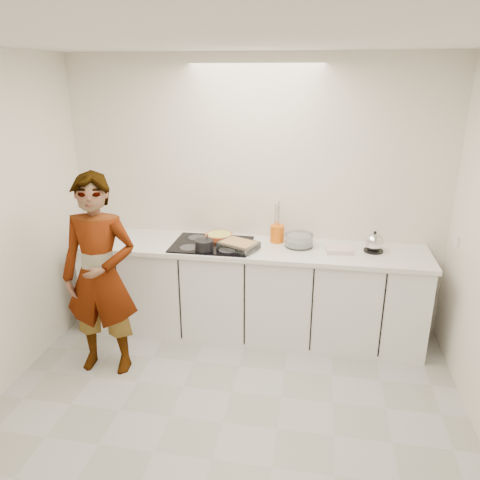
% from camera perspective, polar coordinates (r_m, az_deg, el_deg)
% --- Properties ---
extents(floor, '(3.60, 3.20, 0.00)m').
position_cam_1_polar(floor, '(3.68, -2.11, -21.34)').
color(floor, '#B4B4B4').
rests_on(floor, ground).
extents(ceiling, '(3.60, 3.20, 0.00)m').
position_cam_1_polar(ceiling, '(2.79, -2.83, 23.46)').
color(ceiling, white).
rests_on(ceiling, wall_back).
extents(wall_back, '(3.60, 0.00, 2.60)m').
position_cam_1_polar(wall_back, '(4.50, 1.81, 5.29)').
color(wall_back, white).
rests_on(wall_back, ground).
extents(wall_front, '(3.60, 0.00, 2.60)m').
position_cam_1_polar(wall_front, '(1.68, -14.68, -22.54)').
color(wall_front, white).
rests_on(wall_front, ground).
extents(base_cabinets, '(3.20, 0.58, 0.87)m').
position_cam_1_polar(base_cabinets, '(4.50, 1.13, -6.46)').
color(base_cabinets, white).
rests_on(base_cabinets, floor).
extents(countertop, '(3.24, 0.64, 0.04)m').
position_cam_1_polar(countertop, '(4.32, 1.16, -1.03)').
color(countertop, white).
rests_on(countertop, base_cabinets).
extents(hob, '(0.72, 0.54, 0.01)m').
position_cam_1_polar(hob, '(4.35, -3.43, -0.51)').
color(hob, black).
rests_on(hob, countertop).
extents(tart_dish, '(0.31, 0.31, 0.04)m').
position_cam_1_polar(tart_dish, '(4.48, -2.59, 0.52)').
color(tart_dish, '#C04F25').
rests_on(tart_dish, hob).
extents(saucepan, '(0.22, 0.22, 0.16)m').
position_cam_1_polar(saucepan, '(4.18, -4.39, -0.61)').
color(saucepan, black).
rests_on(saucepan, hob).
extents(baking_dish, '(0.40, 0.35, 0.06)m').
position_cam_1_polar(baking_dish, '(4.21, -0.17, -0.58)').
color(baking_dish, silver).
rests_on(baking_dish, hob).
extents(mixing_bowl, '(0.30, 0.30, 0.12)m').
position_cam_1_polar(mixing_bowl, '(4.32, 7.20, -0.09)').
color(mixing_bowl, silver).
rests_on(mixing_bowl, countertop).
extents(tea_towel, '(0.25, 0.19, 0.04)m').
position_cam_1_polar(tea_towel, '(4.26, 11.97, -1.20)').
color(tea_towel, white).
rests_on(tea_towel, countertop).
extents(kettle, '(0.21, 0.21, 0.19)m').
position_cam_1_polar(kettle, '(4.32, 16.02, -0.34)').
color(kettle, black).
rests_on(kettle, countertop).
extents(utensil_crock, '(0.15, 0.15, 0.16)m').
position_cam_1_polar(utensil_crock, '(4.41, 4.54, 0.78)').
color(utensil_crock, orange).
rests_on(utensil_crock, countertop).
extents(cook, '(0.65, 0.44, 1.71)m').
position_cam_1_polar(cook, '(3.99, -16.69, -4.25)').
color(cook, white).
rests_on(cook, floor).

